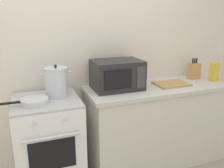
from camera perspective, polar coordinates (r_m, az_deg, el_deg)
The scene contains 10 objects.
back_wall at distance 2.65m, azimuth -2.80°, elevation 7.28°, with size 4.40×0.10×2.50m, color silver.
lower_cabinet_right at distance 2.84m, azimuth 11.46°, elevation -9.63°, with size 1.64×0.56×0.88m, color beige.
countertop_right at distance 2.67m, azimuth 12.00°, elevation -0.70°, with size 1.70×0.60×0.04m, color beige.
stove at distance 2.45m, azimuth -14.83°, elevation -13.76°, with size 0.60×0.64×0.92m.
stock_pot at distance 2.28m, azimuth -13.17°, elevation 0.47°, with size 0.30×0.22×0.30m.
frying_pan at distance 2.16m, azimuth -18.27°, elevation -3.99°, with size 0.43×0.23×0.05m.
microwave at distance 2.45m, azimuth 1.21°, elevation 2.24°, with size 0.50×0.37×0.30m.
cutting_board at distance 2.70m, azimuth 14.10°, elevation 0.02°, with size 0.36×0.26×0.02m, color tan.
knife_block at distance 3.03m, azimuth 19.02°, elevation 3.03°, with size 0.13×0.10×0.25m.
pasta_box at distance 3.00m, azimuth 23.30°, elevation 2.73°, with size 0.08×0.08×0.22m, color gold.
Camera 1 is at (-0.50, -1.53, 1.66)m, focal length 38.09 mm.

